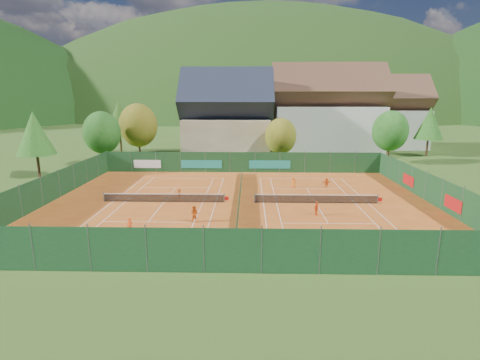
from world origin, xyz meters
name	(u,v)px	position (x,y,z in m)	size (l,w,h in m)	color
ground	(240,203)	(0.00, 0.00, -0.02)	(600.00, 600.00, 0.00)	#2F4F18
clay_pad	(240,203)	(0.00, 0.00, 0.01)	(40.00, 32.00, 0.01)	#B7531A
court_markings_left	(164,202)	(-8.00, 0.00, 0.01)	(11.03, 23.83, 0.00)	white
court_markings_right	(316,203)	(8.00, 0.00, 0.01)	(11.03, 23.83, 0.00)	white
tennis_net_left	(165,198)	(-7.85, 0.00, 0.51)	(13.30, 0.10, 1.02)	#59595B
tennis_net_right	(317,199)	(8.15, 0.00, 0.51)	(13.30, 0.10, 1.02)	#59595B
court_divider	(240,198)	(0.00, 0.00, 0.50)	(0.03, 28.80, 1.00)	#133620
fence_north	(239,163)	(-0.46, 15.99, 1.47)	(40.00, 0.10, 3.00)	#163C1D
fence_south	(233,251)	(0.00, -16.00, 1.50)	(40.00, 0.04, 3.00)	#153C1D
fence_west	(51,188)	(-20.00, 0.00, 1.50)	(0.04, 32.00, 3.00)	#14391C
fence_east	(433,190)	(20.00, 0.05, 1.48)	(0.09, 32.00, 3.00)	#14381B
chalet	(227,121)	(-3.00, 30.00, 6.62)	(16.20, 12.00, 16.00)	#CDB690
hotel_block_a	(327,115)	(16.00, 36.00, 7.38)	(21.60, 11.00, 17.25)	silver
hotel_block_b	(385,117)	(30.00, 44.00, 6.62)	(17.28, 10.00, 15.50)	silver
tree_west_front	(102,133)	(-22.00, 20.00, 5.39)	(5.72, 5.72, 8.69)	#412D17
tree_west_mid	(138,125)	(-18.00, 26.00, 6.07)	(6.44, 6.44, 9.78)	#482C19
tree_west_back	(119,119)	(-24.00, 34.00, 6.74)	(5.60, 5.60, 10.00)	#4D331B
tree_center	(281,136)	(6.00, 22.00, 4.72)	(5.01, 5.01, 7.60)	#4D311B
tree_east_front	(390,131)	(24.00, 24.00, 5.39)	(5.72, 5.72, 8.69)	#472D19
tree_east_mid	(430,123)	(34.00, 32.00, 6.06)	(5.04, 5.04, 9.00)	#422717
tree_west_side	(35,133)	(-28.00, 12.00, 6.06)	(5.04, 5.04, 9.00)	#462819
tree_east_back	(372,117)	(26.00, 40.00, 6.74)	(7.15, 7.15, 10.86)	#442918
mountain_backdrop	(287,166)	(28.54, 233.48, -39.64)	(820.00, 530.00, 242.00)	black
ball_hopper	(384,245)	(10.72, -12.48, 0.56)	(0.34, 0.34, 0.80)	slate
loose_ball_0	(137,219)	(-9.17, -5.71, 0.03)	(0.07, 0.07, 0.07)	#CCD833
loose_ball_1	(286,236)	(3.97, -9.64, 0.03)	(0.07, 0.07, 0.07)	#CCD833
player_left_near	(130,226)	(-8.64, -9.37, 0.69)	(0.50, 0.33, 1.37)	#E64914
player_left_mid	(195,214)	(-3.81, -6.41, 0.77)	(0.75, 0.58, 1.53)	#DB5613
player_left_far	(179,194)	(-6.54, 1.04, 0.61)	(0.78, 0.45, 1.21)	#CD5112
player_right_near	(316,208)	(7.34, -4.04, 0.67)	(0.79, 0.33, 1.34)	#FB5316
player_right_far_a	(294,183)	(6.42, 6.70, 0.66)	(0.65, 0.42, 1.33)	orange
player_right_far_b	(327,183)	(10.49, 6.96, 0.60)	(1.11, 0.35, 1.20)	#ED5715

